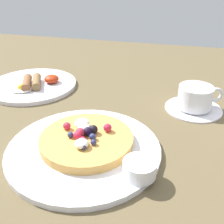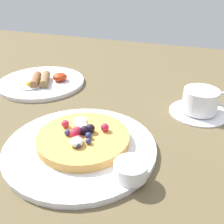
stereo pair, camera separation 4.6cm
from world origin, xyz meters
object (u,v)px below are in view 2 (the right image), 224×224
object	(u,v)px
syrup_ramekin	(130,170)
coffee_saucer	(198,112)
coffee_cup	(201,100)
breakfast_plate	(41,82)
pancake_plate	(80,147)

from	to	relation	value
syrup_ramekin	coffee_saucer	world-z (taller)	syrup_ramekin
syrup_ramekin	coffee_cup	size ratio (longest dim) A/B	0.52
syrup_ramekin	breakfast_plate	distance (cm)	47.86
breakfast_plate	syrup_ramekin	bearing A→B (deg)	-39.75
pancake_plate	syrup_ramekin	bearing A→B (deg)	-23.78
pancake_plate	breakfast_plate	size ratio (longest dim) A/B	1.16
pancake_plate	coffee_saucer	bearing A→B (deg)	48.24
breakfast_plate	coffee_cup	bearing A→B (deg)	-3.08
breakfast_plate	coffee_cup	xyz separation A→B (cm)	(45.86, -2.47, 2.96)
breakfast_plate	coffee_cup	size ratio (longest dim) A/B	2.34
pancake_plate	coffee_saucer	xyz separation A→B (cm)	(20.51, 22.97, -0.22)
breakfast_plate	coffee_saucer	distance (cm)	45.79
pancake_plate	breakfast_plate	world-z (taller)	same
pancake_plate	coffee_cup	world-z (taller)	coffee_cup
breakfast_plate	coffee_saucer	xyz separation A→B (cm)	(45.72, -2.52, -0.20)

